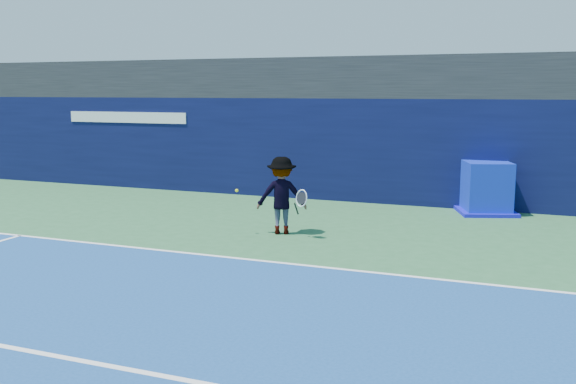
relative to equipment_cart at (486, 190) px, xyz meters
name	(u,v)px	position (x,y,z in m)	size (l,w,h in m)	color
ground	(128,303)	(-4.52, -9.67, -0.63)	(80.00, 80.00, 0.00)	#2B6037
baseline	(218,256)	(-4.52, -6.67, -0.62)	(24.00, 0.10, 0.01)	white
service_line	(33,352)	(-4.52, -11.67, -0.62)	(24.00, 0.10, 0.01)	white
stadium_band	(344,78)	(-4.52, 1.83, 2.97)	(36.00, 3.00, 1.20)	black
back_wall_assembly	(333,149)	(-4.53, 0.83, 0.87)	(36.00, 1.03, 3.00)	black
equipment_cart	(486,190)	(0.00, 0.00, 0.00)	(1.82, 1.82, 1.37)	#0D21B6
tennis_player	(282,195)	(-4.14, -4.28, 0.25)	(1.40, 1.00, 1.76)	silver
tennis_ball	(237,190)	(-5.04, -4.75, 0.38)	(0.07, 0.07, 0.07)	#CBD017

